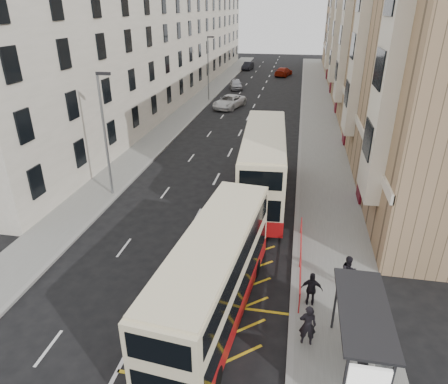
% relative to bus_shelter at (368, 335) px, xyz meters
% --- Properties ---
extents(ground, '(200.00, 200.00, 0.00)m').
position_rel_bus_shelter_xyz_m(ground, '(-8.34, 0.39, -2.14)').
color(ground, black).
rests_on(ground, ground).
extents(pavement_right, '(4.00, 120.00, 0.15)m').
position_rel_bus_shelter_xyz_m(pavement_right, '(-0.34, 30.39, -2.06)').
color(pavement_right, slate).
rests_on(pavement_right, ground).
extents(pavement_left, '(3.00, 120.00, 0.15)m').
position_rel_bus_shelter_xyz_m(pavement_left, '(-15.84, 30.39, -2.06)').
color(pavement_left, slate).
rests_on(pavement_left, ground).
extents(kerb_right, '(0.25, 120.00, 0.15)m').
position_rel_bus_shelter_xyz_m(kerb_right, '(-2.34, 30.39, -2.06)').
color(kerb_right, gray).
rests_on(kerb_right, ground).
extents(kerb_left, '(0.25, 120.00, 0.15)m').
position_rel_bus_shelter_xyz_m(kerb_left, '(-14.34, 30.39, -2.06)').
color(kerb_left, gray).
rests_on(kerb_left, ground).
extents(road_markings, '(10.00, 110.00, 0.01)m').
position_rel_bus_shelter_xyz_m(road_markings, '(-8.34, 45.39, -2.13)').
color(road_markings, silver).
rests_on(road_markings, ground).
extents(terrace_right, '(10.75, 79.00, 15.25)m').
position_rel_bus_shelter_xyz_m(terrace_right, '(6.54, 45.77, 5.38)').
color(terrace_right, '#A07F5D').
rests_on(terrace_right, ground).
extents(terrace_left, '(9.18, 79.00, 13.25)m').
position_rel_bus_shelter_xyz_m(terrace_left, '(-21.77, 45.89, 4.38)').
color(terrace_left, silver).
rests_on(terrace_left, ground).
extents(bus_shelter, '(1.65, 4.25, 2.70)m').
position_rel_bus_shelter_xyz_m(bus_shelter, '(0.00, 0.00, 0.00)').
color(bus_shelter, black).
rests_on(bus_shelter, pavement_right).
extents(guard_railing, '(0.06, 6.56, 1.01)m').
position_rel_bus_shelter_xyz_m(guard_railing, '(-2.09, 6.14, -1.28)').
color(guard_railing, red).
rests_on(guard_railing, pavement_right).
extents(street_lamp_near, '(0.93, 0.18, 8.00)m').
position_rel_bus_shelter_xyz_m(street_lamp_near, '(-14.69, 12.39, 2.50)').
color(street_lamp_near, gray).
rests_on(street_lamp_near, pavement_left).
extents(street_lamp_far, '(0.93, 0.18, 8.00)m').
position_rel_bus_shelter_xyz_m(street_lamp_far, '(-14.69, 42.39, 2.50)').
color(street_lamp_far, gray).
rests_on(street_lamp_far, pavement_left).
extents(double_decker_front, '(3.29, 10.24, 4.01)m').
position_rel_bus_shelter_xyz_m(double_decker_front, '(-5.49, 2.14, -0.09)').
color(double_decker_front, beige).
rests_on(double_decker_front, ground).
extents(double_decker_rear, '(3.33, 11.56, 4.55)m').
position_rel_bus_shelter_xyz_m(double_decker_rear, '(-4.70, 13.93, 0.18)').
color(double_decker_rear, beige).
rests_on(double_decker_rear, ground).
extents(pedestrian_near, '(0.65, 0.44, 1.74)m').
position_rel_bus_shelter_xyz_m(pedestrian_near, '(-1.79, 1.30, -1.12)').
color(pedestrian_near, black).
rests_on(pedestrian_near, pavement_right).
extents(pedestrian_mid, '(0.94, 0.85, 1.60)m').
position_rel_bus_shelter_xyz_m(pedestrian_mid, '(0.01, 5.02, -1.19)').
color(pedestrian_mid, black).
rests_on(pedestrian_mid, pavement_right).
extents(pedestrian_far, '(0.93, 0.40, 1.58)m').
position_rel_bus_shelter_xyz_m(pedestrian_far, '(-1.62, 3.54, -1.20)').
color(pedestrian_far, black).
rests_on(pedestrian_far, pavement_right).
extents(white_van, '(3.95, 6.03, 1.54)m').
position_rel_bus_shelter_xyz_m(white_van, '(-11.30, 38.79, -1.37)').
color(white_van, silver).
rests_on(white_van, ground).
extents(car_silver, '(2.70, 4.72, 1.51)m').
position_rel_bus_shelter_xyz_m(car_silver, '(-12.39, 51.09, -1.38)').
color(car_silver, '#A1A2A8').
rests_on(car_silver, ground).
extents(car_dark, '(2.12, 4.66, 1.48)m').
position_rel_bus_shelter_xyz_m(car_dark, '(-13.20, 71.32, -1.40)').
color(car_dark, black).
rests_on(car_dark, ground).
extents(car_red, '(3.37, 5.65, 1.54)m').
position_rel_bus_shelter_xyz_m(car_red, '(-5.89, 64.85, -1.37)').
color(car_red, '#941907').
rests_on(car_red, ground).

